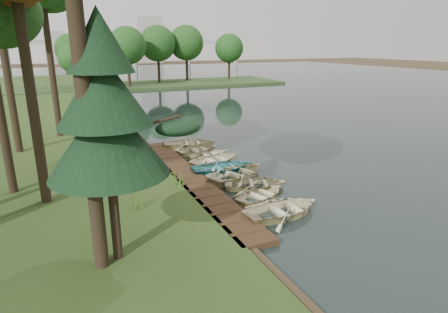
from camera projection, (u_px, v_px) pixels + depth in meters
name	position (u px, v px, depth m)	size (l,w,h in m)	color
ground	(216.00, 178.00, 21.48)	(300.00, 300.00, 0.00)	#3D2F1D
water	(361.00, 100.00, 50.79)	(130.00, 200.00, 0.05)	#1C2826
boardwalk	(189.00, 179.00, 20.81)	(1.60, 16.00, 0.30)	#372415
peninsula	(148.00, 85.00, 68.18)	(50.00, 14.00, 0.45)	#2C451E
far_trees	(127.00, 50.00, 65.07)	(45.60, 5.60, 8.80)	black
bridge	(111.00, 45.00, 128.94)	(95.90, 4.00, 8.60)	#A5A5A0
building_a	(148.00, 40.00, 152.83)	(10.00, 8.00, 18.00)	#A5A5A0
building_b	(56.00, 48.00, 144.20)	(8.00, 8.00, 12.00)	#A5A5A0
rowboat_0	(283.00, 207.00, 16.54)	(2.64, 3.70, 0.77)	beige
rowboat_1	(262.00, 193.00, 18.33)	(2.14, 3.00, 0.62)	beige
rowboat_2	(255.00, 182.00, 19.68)	(2.37, 3.31, 0.69)	beige
rowboat_3	(238.00, 171.00, 21.13)	(2.79, 3.90, 0.81)	beige
rowboat_4	(223.00, 166.00, 22.13)	(2.70, 3.79, 0.78)	teal
rowboat_5	(215.00, 158.00, 23.66)	(2.53, 3.55, 0.73)	beige
rowboat_6	(209.00, 153.00, 25.03)	(2.13, 2.98, 0.62)	beige
rowboat_7	(198.00, 149.00, 26.10)	(2.17, 3.04, 0.63)	beige
rowboat_8	(190.00, 142.00, 27.45)	(2.75, 3.85, 0.80)	beige
stored_rowboat	(88.00, 151.00, 24.37)	(2.52, 3.53, 0.73)	beige
pine_tree	(105.00, 112.00, 11.46)	(3.80, 3.80, 8.14)	black
reeds_0	(137.00, 198.00, 16.53)	(0.60, 0.60, 1.07)	#3F661E
reeds_1	(178.00, 177.00, 19.26)	(0.60, 0.60, 1.00)	#3F661E
reeds_2	(97.00, 153.00, 23.42)	(0.60, 0.60, 1.00)	#3F661E
reeds_3	(134.00, 154.00, 23.29)	(0.60, 0.60, 0.98)	#3F661E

